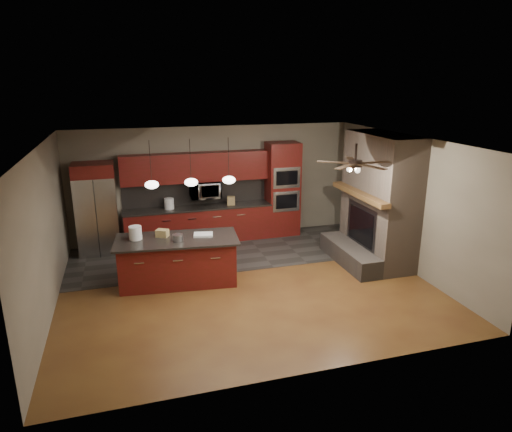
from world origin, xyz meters
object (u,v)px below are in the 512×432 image
object	(u,v)px
paint_can	(178,238)
paint_tray	(203,235)
kitchen_island	(178,260)
cardboard_box	(162,233)
refrigerator	(97,209)
counter_bucket	(169,204)
oven_tower	(282,189)
white_bucket	(135,233)
microwave	(205,190)
counter_box	(231,201)

from	to	relation	value
paint_can	paint_tray	world-z (taller)	paint_can
kitchen_island	cardboard_box	size ratio (longest dim) A/B	10.87
refrigerator	counter_bucket	bearing A→B (deg)	2.84
kitchen_island	oven_tower	bearing A→B (deg)	43.02
white_bucket	cardboard_box	xyz separation A→B (m)	(0.51, 0.02, -0.06)
cardboard_box	microwave	bearing A→B (deg)	89.37
refrigerator	counter_bucket	size ratio (longest dim) A/B	8.13
white_bucket	counter_bucket	xyz separation A→B (m)	(0.86, 2.06, -0.02)
refrigerator	kitchen_island	xyz separation A→B (m)	(1.54, -2.16, -0.59)
refrigerator	paint_tray	bearing A→B (deg)	-45.78
paint_tray	kitchen_island	bearing A→B (deg)	-164.86
microwave	paint_tray	bearing A→B (deg)	-101.52
refrigerator	paint_can	size ratio (longest dim) A/B	10.50
refrigerator	cardboard_box	world-z (taller)	refrigerator
refrigerator	paint_can	bearing A→B (deg)	-56.32
paint_tray	cardboard_box	bearing A→B (deg)	179.96
refrigerator	white_bucket	distance (m)	2.13
oven_tower	paint_tray	xyz separation A→B (m)	(-2.43, -2.20, -0.25)
refrigerator	paint_tray	distance (m)	2.97
paint_can	counter_bucket	distance (m)	2.40
paint_can	kitchen_island	bearing A→B (deg)	91.63
kitchen_island	paint_tray	bearing A→B (deg)	9.57
cardboard_box	counter_box	size ratio (longest dim) A/B	1.08
white_bucket	paint_can	size ratio (longest dim) A/B	1.30
white_bucket	cardboard_box	size ratio (longest dim) A/B	1.16
refrigerator	cardboard_box	bearing A→B (deg)	-56.74
oven_tower	white_bucket	distance (m)	4.25
oven_tower	microwave	size ratio (longest dim) A/B	3.25
cardboard_box	kitchen_island	bearing A→B (deg)	-7.30
white_bucket	oven_tower	bearing A→B (deg)	28.89
counter_bucket	counter_box	world-z (taller)	counter_bucket
oven_tower	paint_can	size ratio (longest dim) A/B	11.88
cardboard_box	white_bucket	bearing A→B (deg)	-148.18
paint_can	counter_box	xyz separation A→B (m)	(1.60, 2.35, 0.02)
cardboard_box	paint_can	bearing A→B (deg)	-24.09
oven_tower	counter_box	size ratio (longest dim) A/B	11.40
microwave	cardboard_box	bearing A→B (deg)	-120.61
microwave	counter_box	distance (m)	0.69
refrigerator	kitchen_island	size ratio (longest dim) A/B	0.86
microwave	paint_can	bearing A→B (deg)	-111.81
microwave	cardboard_box	size ratio (longest dim) A/B	3.24
refrigerator	paint_tray	xyz separation A→B (m)	(2.07, -2.12, -0.11)
oven_tower	paint_can	bearing A→B (deg)	-141.00
microwave	counter_box	bearing A→B (deg)	-9.18
refrigerator	white_bucket	bearing A→B (deg)	-68.50
oven_tower	microwave	distance (m)	1.98
microwave	paint_can	size ratio (longest dim) A/B	3.65
oven_tower	paint_tray	bearing A→B (deg)	-137.93
oven_tower	paint_can	world-z (taller)	oven_tower
microwave	paint_tray	distance (m)	2.33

